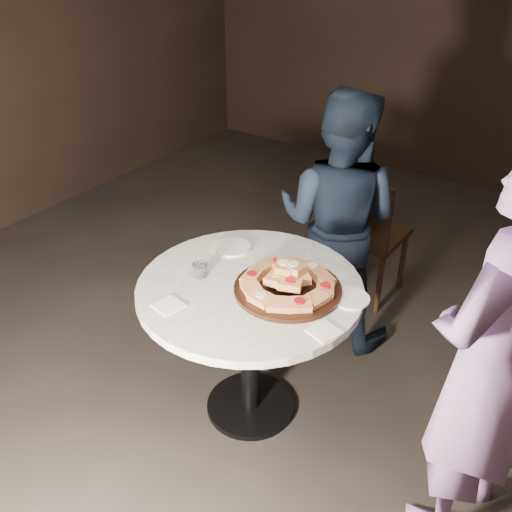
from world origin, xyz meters
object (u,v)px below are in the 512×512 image
at_px(chair_far, 365,230).
at_px(diner_navy, 338,221).
at_px(focaccia_pile, 288,280).
at_px(table, 250,310).
at_px(diner_teal, 490,361).
at_px(serving_board, 288,289).
at_px(water_glass, 200,270).

height_order(chair_far, diner_navy, diner_navy).
bearing_deg(focaccia_pile, chair_far, 97.59).
relative_size(table, chair_far, 1.44).
height_order(chair_far, diner_teal, diner_teal).
height_order(serving_board, diner_teal, diner_teal).
bearing_deg(water_glass, table, 18.98).
relative_size(table, focaccia_pile, 2.96).
xyz_separation_m(chair_far, diner_teal, (1.06, -1.26, 0.35)).
height_order(serving_board, chair_far, chair_far).
relative_size(focaccia_pile, water_glass, 5.82).
bearing_deg(serving_board, water_glass, -161.12).
xyz_separation_m(table, diner_navy, (0.01, 0.84, 0.12)).
height_order(water_glass, diner_teal, diner_teal).
xyz_separation_m(table, diner_teal, (1.07, 0.00, 0.23)).
bearing_deg(water_glass, diner_navy, 75.41).
bearing_deg(chair_far, serving_board, 99.17).
distance_m(table, chair_far, 1.26).
bearing_deg(chair_far, diner_teal, 131.74).
xyz_separation_m(serving_board, diner_navy, (-0.16, 0.79, -0.04)).
bearing_deg(table, focaccia_pile, 19.80).
xyz_separation_m(table, focaccia_pile, (0.17, 0.06, 0.20)).
relative_size(focaccia_pile, chair_far, 0.49).
relative_size(serving_board, chair_far, 0.55).
xyz_separation_m(table, chair_far, (0.01, 1.26, -0.12)).
relative_size(water_glass, diner_teal, 0.04).
xyz_separation_m(chair_far, diner_navy, (0.00, -0.41, 0.24)).
bearing_deg(chair_far, water_glass, 81.44).
xyz_separation_m(serving_board, chair_far, (-0.16, 1.20, -0.28)).
distance_m(serving_board, focaccia_pile, 0.05).
bearing_deg(diner_teal, focaccia_pile, -78.66).
xyz_separation_m(water_glass, diner_teal, (1.30, 0.08, 0.05)).
relative_size(table, serving_board, 2.64).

